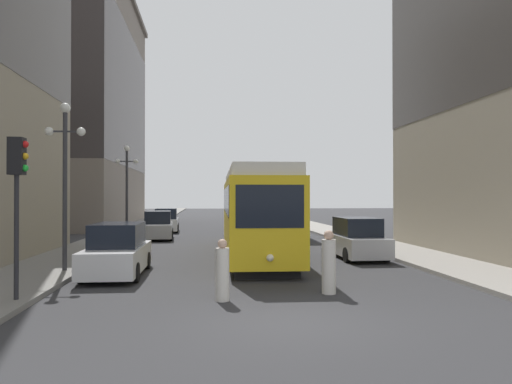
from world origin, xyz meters
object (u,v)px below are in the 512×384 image
traffic_light_near_left (17,175)px  pedestrian_crossing_far (329,264)px  transit_bus (276,208)px  lamp_post_left_near (65,161)px  parked_car_left_mid (158,226)px  parked_car_left_far (166,221)px  parked_car_left_near (117,251)px  pedestrian_crossing_near (222,272)px  lamp_post_left_far (127,178)px  parked_car_right_far (357,239)px  streetcar (254,211)px

traffic_light_near_left → pedestrian_crossing_far: bearing=4.5°
transit_bus → lamp_post_left_near: lamp_post_left_near is taller
parked_car_left_mid → parked_car_left_far: same height
parked_car_left_near → parked_car_left_mid: 14.42m
pedestrian_crossing_near → lamp_post_left_far: size_ratio=0.28×
lamp_post_left_near → transit_bus: bearing=60.0°
parked_car_right_far → pedestrian_crossing_far: (-3.21, -7.59, -0.01)m
parked_car_left_near → parked_car_right_far: same height
parked_car_right_far → parked_car_left_mid: bearing=-47.9°
parked_car_left_far → lamp_post_left_near: bearing=-97.3°
parked_car_left_far → pedestrian_crossing_near: 25.65m
pedestrian_crossing_near → traffic_light_near_left: (-5.20, -0.00, 2.56)m
traffic_light_near_left → lamp_post_left_near: bearing=92.5°
parked_car_left_near → pedestrian_crossing_far: (6.56, -3.89, -0.01)m
streetcar → transit_bus: (2.84, 12.63, -0.15)m
streetcar → lamp_post_left_far: 11.52m
parked_car_left_near → traffic_light_near_left: (-1.68, -4.54, 2.48)m
parked_car_left_near → traffic_light_near_left: bearing=-110.0°
pedestrian_crossing_far → lamp_post_left_near: lamp_post_left_near is taller
parked_car_left_mid → lamp_post_left_near: size_ratio=0.74×
lamp_post_left_far → parked_car_right_far: bearing=-41.3°
parked_car_right_far → lamp_post_left_near: bearing=15.4°
parked_car_left_mid → traffic_light_near_left: traffic_light_near_left is taller
parked_car_left_near → pedestrian_crossing_far: 7.62m
parked_car_left_mid → lamp_post_left_far: size_ratio=0.75×
parked_car_left_far → transit_bus: bearing=-22.7°
parked_car_left_near → pedestrian_crossing_near: (3.52, -4.54, -0.08)m
parked_car_left_mid → pedestrian_crossing_near: bearing=-82.6°
lamp_post_left_far → pedestrian_crossing_far: bearing=-64.6°
parked_car_left_far → lamp_post_left_near: lamp_post_left_near is taller
parked_car_left_near → streetcar: bearing=44.5°
transit_bus → traffic_light_near_left: traffic_light_near_left is taller
pedestrian_crossing_far → lamp_post_left_far: bearing=160.8°
transit_bus → pedestrian_crossing_near: (-4.62, -22.32, -1.19)m
streetcar → parked_car_right_far: 4.86m
pedestrian_crossing_near → lamp_post_left_near: size_ratio=0.28×
transit_bus → lamp_post_left_near: bearing=-118.3°
parked_car_left_mid → pedestrian_crossing_near: parked_car_left_mid is taller
parked_car_left_near → lamp_post_left_near: bearing=167.8°
parked_car_left_far → pedestrian_crossing_near: (3.52, -25.40, -0.08)m
parked_car_left_mid → parked_car_left_far: 6.44m
parked_car_left_far → pedestrian_crossing_far: size_ratio=2.37×
parked_car_left_mid → parked_car_right_far: same height
pedestrian_crossing_far → traffic_light_near_left: size_ratio=0.44×
pedestrian_crossing_near → lamp_post_left_near: lamp_post_left_near is taller
parked_car_left_far → pedestrian_crossing_far: (6.56, -24.75, -0.00)m
pedestrian_crossing_near → lamp_post_left_far: bearing=85.2°
transit_bus → lamp_post_left_far: (-10.04, -3.84, 2.01)m
parked_car_left_mid → lamp_post_left_near: (-1.90, -14.00, 3.17)m
transit_bus → traffic_light_near_left: (-9.82, -22.32, 1.37)m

